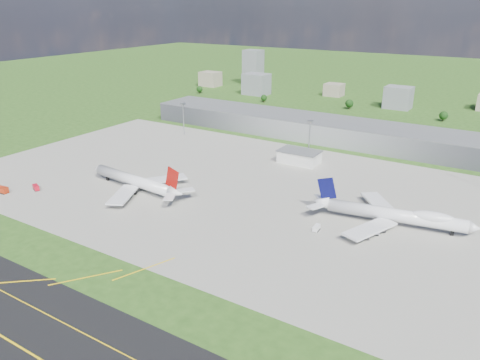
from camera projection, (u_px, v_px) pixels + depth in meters
The scene contains 22 objects.
ground at pixel (315, 143), 358.58m from camera, with size 1400.00×1400.00×0.00m, color #284D18.
apron at pixel (254, 191), 266.52m from camera, with size 360.00×190.00×0.08m, color gray.
terminal at pixel (323, 129), 367.79m from camera, with size 300.00×42.00×15.00m, color gray.
ops_building at pixel (299, 157), 312.61m from camera, with size 26.00×16.00×8.00m, color silver.
mast_west at pixel (183, 113), 374.28m from camera, with size 3.50×2.00×25.90m.
mast_center at pixel (310, 132), 319.61m from camera, with size 3.50×2.00×25.90m.
airliner_red_twin at pixel (137, 182), 265.58m from camera, with size 74.00×57.44×20.29m.
airliner_blue_quad at pixel (395, 215), 223.29m from camera, with size 77.42×60.15×20.26m.
fire_truck at pixel (1, 190), 263.45m from camera, with size 8.81×4.26×3.74m.
crash_tender at pixel (36, 188), 267.57m from camera, with size 6.29×4.47×3.04m.
tug_yellow at pixel (117, 196), 257.52m from camera, with size 3.64×2.70×1.65m.
van_white_near at pixel (317, 228), 219.85m from camera, with size 2.65×5.37×2.66m.
van_white_far at pixel (375, 233), 215.97m from camera, with size 4.50×2.99×2.19m.
bldg_far_w at pixel (210, 79), 599.29m from camera, with size 24.00×20.00×18.00m, color gray.
bldg_w at pixel (256, 84), 542.63m from camera, with size 28.00×22.00×24.00m, color slate.
bldg_cw at pixel (334, 90), 536.31m from camera, with size 20.00×18.00×14.00m, color gray.
bldg_c at pixel (398, 98), 471.38m from camera, with size 26.00×20.00×22.00m, color slate.
bldg_tall_w at pixel (253, 67), 606.45m from camera, with size 22.00×20.00×44.00m, color slate.
tree_far_w at pixel (200, 89), 551.12m from camera, with size 7.20×7.20×8.80m.
tree_w at pixel (264, 98), 502.55m from camera, with size 6.75×6.75×8.25m.
tree_c at pixel (349, 103), 469.35m from camera, with size 8.10×8.10×9.90m.
tree_e at pixel (444, 115), 420.78m from camera, with size 7.65×7.65×9.35m.
Camera 1 is at (134.69, -173.18, 100.75)m, focal length 35.00 mm.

